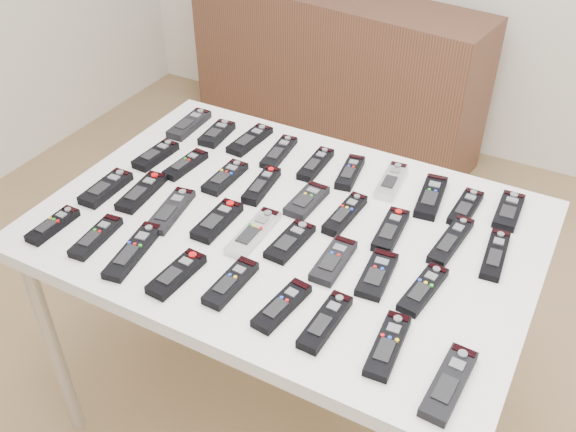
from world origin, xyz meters
The scene contains 39 objects.
table centered at (-0.09, 0.11, 0.72)m, with size 1.25×0.88×0.78m.
sideboard centered at (-0.73, 1.78, 0.39)m, with size 1.56×0.38×0.78m, color #49291D.
remote_0 centered at (-0.60, 0.39, 0.79)m, with size 0.06×0.18×0.02m, color black.
remote_1 centered at (-0.49, 0.39, 0.79)m, with size 0.06×0.14×0.02m, color black.
remote_2 centered at (-0.38, 0.40, 0.79)m, with size 0.06×0.18×0.02m, color black.
remote_3 centered at (-0.27, 0.39, 0.79)m, with size 0.05×0.18×0.02m, color black.
remote_4 centered at (-0.14, 0.38, 0.79)m, with size 0.05×0.17×0.02m, color black.
remote_5 centered at (-0.04, 0.38, 0.79)m, with size 0.05×0.16×0.02m, color black.
remote_6 centered at (0.08, 0.40, 0.79)m, with size 0.05×0.17×0.02m, color #B7B7BC.
remote_7 centered at (0.20, 0.38, 0.79)m, with size 0.06×0.19×0.02m, color black.
remote_8 centered at (0.30, 0.38, 0.79)m, with size 0.05×0.16×0.02m, color black.
remote_9 centered at (0.40, 0.42, 0.79)m, with size 0.06×0.16×0.02m, color black.
remote_10 centered at (-0.58, 0.19, 0.79)m, with size 0.05×0.15×0.02m, color black.
remote_11 centered at (-0.47, 0.20, 0.79)m, with size 0.05×0.15×0.02m, color black.
remote_12 centered at (-0.34, 0.20, 0.79)m, with size 0.05×0.16×0.02m, color black.
remote_13 centered at (-0.22, 0.21, 0.79)m, with size 0.05×0.17×0.02m, color black.
remote_14 centered at (-0.08, 0.20, 0.79)m, with size 0.06×0.15×0.02m, color black.
remote_15 centered at (0.03, 0.20, 0.79)m, with size 0.04×0.18×0.02m, color black.
remote_16 centered at (0.16, 0.19, 0.79)m, with size 0.05×0.17×0.02m, color black.
remote_17 centered at (0.30, 0.23, 0.79)m, with size 0.05×0.20×0.02m, color black.
remote_18 centered at (0.41, 0.23, 0.79)m, with size 0.05×0.18×0.02m, color black.
remote_19 centered at (-0.59, -0.01, 0.79)m, with size 0.06×0.16×0.02m, color black.
remote_20 centered at (-0.50, 0.03, 0.79)m, with size 0.05×0.18×0.02m, color black.
remote_21 centered at (-0.38, 0.00, 0.79)m, with size 0.06×0.19×0.02m, color black.
remote_22 centered at (-0.24, 0.02, 0.79)m, with size 0.06×0.16×0.02m, color black.
remote_23 centered at (-0.14, 0.02, 0.79)m, with size 0.05×0.19×0.02m, color #B7B7BC.
remote_24 centered at (-0.04, 0.03, 0.79)m, with size 0.06×0.16×0.02m, color black.
remote_25 centered at (0.08, 0.02, 0.79)m, with size 0.06×0.16×0.02m, color black.
remote_26 centered at (0.19, 0.03, 0.79)m, with size 0.06×0.16×0.02m, color black.
remote_27 centered at (0.30, 0.03, 0.79)m, with size 0.05×0.17×0.02m, color black.
remote_28 centered at (-0.60, -0.20, 0.79)m, with size 0.04×0.15×0.02m, color black.
remote_29 centered at (-0.47, -0.18, 0.79)m, with size 0.05×0.16×0.02m, color black.
remote_30 centered at (-0.36, -0.18, 0.79)m, with size 0.05×0.21×0.02m, color black.
remote_31 centered at (-0.22, -0.20, 0.79)m, with size 0.05×0.16×0.02m, color black.
remote_32 centered at (-0.09, -0.16, 0.79)m, with size 0.05×0.16×0.02m, color black.
remote_33 centered at (0.05, -0.17, 0.79)m, with size 0.05×0.17×0.02m, color black.
remote_34 centered at (0.15, -0.17, 0.79)m, with size 0.05×0.17×0.02m, color black.
remote_35 centered at (0.29, -0.16, 0.79)m, with size 0.05×0.18×0.02m, color black.
remote_36 centered at (0.43, -0.20, 0.79)m, with size 0.05×0.19×0.02m, color black.
Camera 1 is at (0.53, -1.03, 1.80)m, focal length 40.00 mm.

